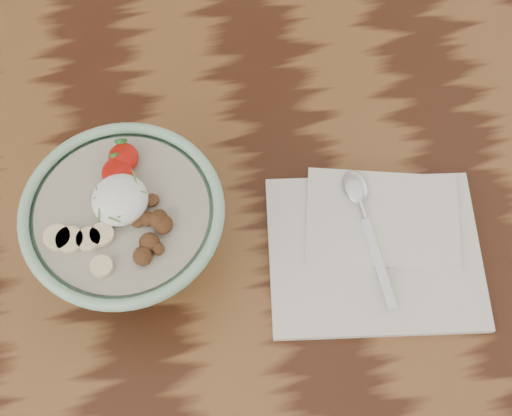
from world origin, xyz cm
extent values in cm
cube|color=#381A0E|center=(0.00, 0.00, 73.00)|extent=(160.00, 90.00, 4.00)
cylinder|color=#8EBF9C|center=(-19.05, -2.52, 75.65)|extent=(9.15, 9.15, 1.31)
torus|color=#8EBF9C|center=(-19.05, -2.52, 86.33)|extent=(20.81, 20.81, 1.20)
cylinder|color=#B3AC94|center=(-19.05, -2.52, 85.68)|extent=(17.65, 17.65, 1.09)
ellipsoid|color=white|center=(-18.95, -1.71, 87.32)|extent=(5.71, 5.71, 3.14)
ellipsoid|color=#A90E07|center=(-18.11, 3.17, 87.09)|extent=(3.14, 3.45, 1.73)
cone|color=#286623|center=(-18.11, 4.59, 87.39)|extent=(1.40, 1.03, 1.52)
ellipsoid|color=#A90E07|center=(-18.86, 1.49, 87.13)|extent=(3.29, 3.62, 1.81)
cone|color=#286623|center=(-18.86, 2.97, 87.43)|extent=(1.40, 1.03, 1.52)
cylinder|color=beige|center=(-22.50, -5.11, 86.62)|extent=(2.45, 2.45, 0.70)
cylinder|color=beige|center=(-24.33, -4.80, 86.62)|extent=(2.75, 2.75, 0.70)
cylinder|color=beige|center=(-21.17, -4.84, 86.62)|extent=(2.41, 2.41, 0.70)
cylinder|color=beige|center=(-21.54, -8.18, 86.62)|extent=(2.21, 2.21, 0.70)
cylinder|color=beige|center=(-25.51, -4.31, 86.62)|extent=(2.70, 2.70, 0.70)
ellipsoid|color=#532F18|center=(-15.97, -7.37, 86.74)|extent=(1.81, 1.89, 1.08)
ellipsoid|color=#532F18|center=(-17.38, -4.21, 86.79)|extent=(1.91, 1.63, 0.84)
ellipsoid|color=#532F18|center=(-15.12, -5.03, 86.95)|extent=(2.00, 2.08, 1.29)
ellipsoid|color=#532F18|center=(-16.58, -4.04, 86.78)|extent=(1.88, 1.82, 1.15)
ellipsoid|color=#532F18|center=(-16.70, -6.60, 86.91)|extent=(2.78, 2.77, 1.40)
ellipsoid|color=#532F18|center=(-15.87, -2.09, 86.78)|extent=(1.83, 1.73, 0.93)
ellipsoid|color=#532F18|center=(-15.47, -4.39, 86.97)|extent=(2.43, 2.62, 1.60)
ellipsoid|color=#532F18|center=(-16.69, -4.04, 86.78)|extent=(1.92, 1.73, 1.11)
ellipsoid|color=#532F18|center=(-17.50, -7.98, 86.95)|extent=(2.15, 2.33, 1.48)
ellipsoid|color=#532F18|center=(-15.11, -5.12, 86.86)|extent=(2.06, 1.86, 1.19)
cylinder|color=#558739|center=(-20.75, -1.12, 88.22)|extent=(1.34, 1.06, 0.23)
cylinder|color=#558739|center=(-18.56, -1.30, 88.22)|extent=(1.72, 1.01, 0.24)
cylinder|color=#558739|center=(-21.01, -3.47, 88.22)|extent=(0.33, 1.44, 0.23)
cylinder|color=#558739|center=(-19.59, -4.25, 88.22)|extent=(1.18, 0.89, 0.23)
cylinder|color=#558739|center=(-18.25, -1.72, 88.22)|extent=(1.81, 1.04, 0.25)
cylinder|color=#558739|center=(-17.11, -0.17, 88.22)|extent=(0.40, 1.97, 0.25)
cylinder|color=#558739|center=(-18.65, -2.28, 88.22)|extent=(1.97, 0.42, 0.25)
cylinder|color=#558739|center=(-18.10, -3.04, 88.22)|extent=(1.03, 0.94, 0.22)
cylinder|color=#558739|center=(-20.90, -1.20, 88.22)|extent=(0.31, 1.77, 0.24)
cylinder|color=#558739|center=(-18.54, -2.73, 88.22)|extent=(1.52, 0.35, 0.23)
cylinder|color=#558739|center=(-19.38, -1.99, 88.22)|extent=(0.19, 1.57, 0.23)
cylinder|color=#558739|center=(-18.68, -3.80, 88.22)|extent=(1.23, 0.68, 0.22)
cylinder|color=#558739|center=(-16.83, -1.58, 88.22)|extent=(1.42, 0.89, 0.23)
cube|color=white|center=(7.45, -7.73, 75.46)|extent=(26.67, 22.81, 0.92)
cube|color=white|center=(9.29, -4.03, 76.20)|extent=(20.01, 16.07, 0.55)
cube|color=silver|center=(7.29, -9.43, 76.64)|extent=(1.34, 11.00, 0.33)
cylinder|color=silver|center=(7.10, -2.51, 76.81)|extent=(0.74, 2.88, 0.67)
ellipsoid|color=silver|center=(7.03, 0.24, 76.93)|extent=(3.04, 4.46, 0.91)
camera|label=1|loc=(-11.55, -35.01, 150.88)|focal=50.00mm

